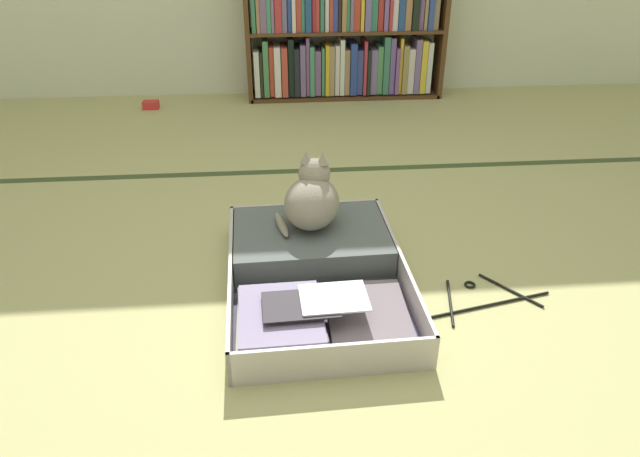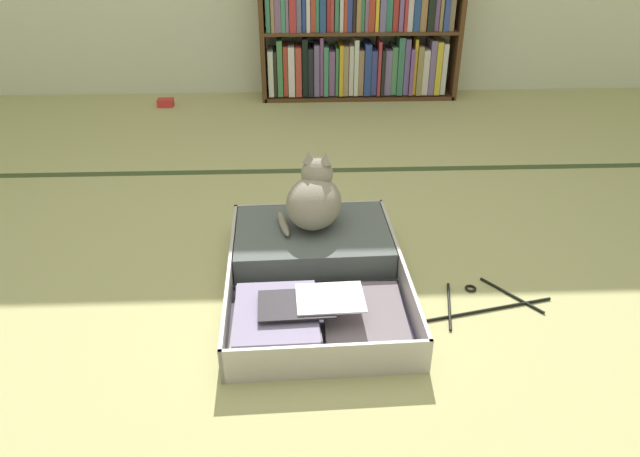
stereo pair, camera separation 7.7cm
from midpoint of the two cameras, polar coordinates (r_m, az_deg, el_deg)
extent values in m
plane|color=tan|center=(2.10, -1.76, -6.04)|extent=(10.00, 10.00, 0.00)
cube|color=#3B4926|center=(3.00, -2.89, 5.60)|extent=(4.80, 0.05, 0.00)
cube|color=#51321B|center=(4.05, -7.61, 18.36)|extent=(0.03, 0.23, 0.88)
cube|color=#51321B|center=(4.19, 11.17, 18.48)|extent=(0.03, 0.23, 0.88)
cube|color=#51321B|center=(4.18, 1.84, 12.85)|extent=(1.28, 0.23, 0.02)
cube|color=#51321B|center=(4.07, 1.94, 18.64)|extent=(1.25, 0.23, 0.02)
cube|color=silver|center=(4.10, -6.68, 14.85)|extent=(0.03, 0.19, 0.30)
cube|color=black|center=(4.10, -6.25, 14.87)|extent=(0.02, 0.19, 0.30)
cube|color=#498650|center=(4.09, -5.83, 15.35)|extent=(0.04, 0.19, 0.37)
cube|color=#BD3F2E|center=(4.11, -5.28, 15.14)|extent=(0.03, 0.19, 0.33)
cube|color=silver|center=(4.09, -4.72, 15.11)|extent=(0.04, 0.19, 0.33)
cube|color=#BE4336|center=(4.09, -4.04, 15.11)|extent=(0.04, 0.19, 0.32)
cube|color=black|center=(4.09, -3.42, 15.52)|extent=(0.04, 0.19, 0.38)
cube|color=black|center=(4.10, -2.86, 15.09)|extent=(0.03, 0.19, 0.31)
cube|color=slate|center=(4.10, -2.29, 15.27)|extent=(0.04, 0.19, 0.34)
cube|color=#7C4E86|center=(4.10, -1.83, 15.63)|extent=(0.02, 0.19, 0.38)
cube|color=#408764|center=(4.10, -1.40, 15.22)|extent=(0.03, 0.19, 0.32)
cube|color=slate|center=(4.12, -0.85, 15.07)|extent=(0.04, 0.19, 0.29)
cube|color=#3C7D4F|center=(4.11, -0.36, 15.20)|extent=(0.02, 0.19, 0.31)
cube|color=gold|center=(4.11, 0.06, 15.30)|extent=(0.03, 0.19, 0.33)
cube|color=#99845F|center=(4.11, 0.50, 15.28)|extent=(0.03, 0.19, 0.33)
cube|color=silver|center=(4.12, 1.01, 15.32)|extent=(0.03, 0.19, 0.33)
cube|color=silver|center=(4.12, 1.49, 15.58)|extent=(0.03, 0.19, 0.37)
cube|color=#A07757|center=(4.14, 1.95, 15.15)|extent=(0.03, 0.19, 0.30)
cube|color=navy|center=(4.13, 2.59, 15.39)|extent=(0.04, 0.19, 0.34)
cube|color=#3B458E|center=(4.15, 3.18, 15.15)|extent=(0.04, 0.19, 0.29)
cube|color=#B0303D|center=(4.13, 3.69, 15.49)|extent=(0.02, 0.19, 0.35)
cube|color=black|center=(4.14, 4.04, 15.12)|extent=(0.02, 0.19, 0.30)
cube|color=slate|center=(4.16, 4.52, 15.15)|extent=(0.04, 0.19, 0.30)
cube|color=#4C8958|center=(4.17, 5.10, 15.29)|extent=(0.04, 0.19, 0.32)
cube|color=#38725C|center=(4.16, 5.71, 15.67)|extent=(0.04, 0.19, 0.38)
cube|color=#6A5498|center=(4.17, 6.27, 15.62)|extent=(0.03, 0.19, 0.37)
cube|color=#7B4E91|center=(4.17, 6.75, 15.14)|extent=(0.02, 0.19, 0.30)
cube|color=gold|center=(4.18, 7.06, 15.61)|extent=(0.02, 0.19, 0.37)
cube|color=olive|center=(4.18, 7.50, 15.26)|extent=(0.03, 0.19, 0.32)
cube|color=silver|center=(4.20, 8.04, 15.11)|extent=(0.04, 0.19, 0.30)
cube|color=slate|center=(4.20, 8.66, 15.49)|extent=(0.04, 0.19, 0.36)
cube|color=gold|center=(4.21, 9.22, 15.42)|extent=(0.04, 0.19, 0.35)
cube|color=silver|center=(4.23, 9.75, 15.35)|extent=(0.03, 0.19, 0.34)
cube|color=#3A825E|center=(4.02, -7.12, 20.71)|extent=(0.03, 0.19, 0.31)
cube|color=#997351|center=(4.01, -6.68, 20.73)|extent=(0.02, 0.19, 0.31)
cube|color=slate|center=(4.01, -6.19, 20.95)|extent=(0.04, 0.19, 0.34)
cube|color=#3E8A62|center=(4.01, -5.65, 20.67)|extent=(0.03, 0.19, 0.30)
cube|color=slate|center=(4.01, -5.29, 21.13)|extent=(0.02, 0.19, 0.36)
cube|color=#BD3235|center=(4.01, -4.74, 20.80)|extent=(0.04, 0.19, 0.31)
cube|color=#2D478F|center=(4.03, -3.65, 20.95)|extent=(0.02, 0.19, 0.32)
cube|color=silver|center=(4.01, -3.24, 21.09)|extent=(0.02, 0.19, 0.34)
cube|color=#BB4131|center=(4.03, -2.76, 20.97)|extent=(0.03, 0.19, 0.32)
cube|color=#377F63|center=(4.03, -2.33, 20.78)|extent=(0.02, 0.19, 0.29)
cube|color=#AE2B30|center=(4.03, -1.29, 21.31)|extent=(0.02, 0.19, 0.37)
cube|color=#B03938|center=(4.03, -0.93, 21.18)|extent=(0.02, 0.19, 0.35)
cube|color=silver|center=(4.03, -0.01, 21.08)|extent=(0.02, 0.19, 0.33)
cube|color=#B83C28|center=(4.03, 0.39, 21.17)|extent=(0.02, 0.19, 0.35)
cube|color=#2E3C93|center=(4.03, 0.79, 20.85)|extent=(0.03, 0.19, 0.30)
cube|color=black|center=(4.03, 1.22, 21.12)|extent=(0.02, 0.19, 0.34)
cube|color=#A3794D|center=(4.03, 1.64, 20.90)|extent=(0.03, 0.19, 0.31)
cube|color=#378656|center=(4.05, 2.02, 20.99)|extent=(0.02, 0.19, 0.32)
cube|color=slate|center=(4.04, 2.41, 21.21)|extent=(0.02, 0.19, 0.35)
cube|color=#B53926|center=(4.05, 2.88, 21.04)|extent=(0.04, 0.19, 0.32)
cube|color=yellow|center=(4.05, 3.41, 20.84)|extent=(0.02, 0.19, 0.30)
cube|color=#357362|center=(4.07, 4.55, 21.14)|extent=(0.04, 0.19, 0.34)
cube|color=#AD2F2B|center=(4.08, 5.18, 21.18)|extent=(0.03, 0.19, 0.35)
cube|color=#B23338|center=(4.07, 6.17, 21.12)|extent=(0.02, 0.19, 0.35)
cube|color=navy|center=(4.09, 7.18, 20.83)|extent=(0.04, 0.19, 0.31)
cube|color=#A4754A|center=(4.10, 7.83, 21.01)|extent=(0.04, 0.19, 0.33)
cube|color=black|center=(4.11, 8.55, 20.86)|extent=(0.04, 0.19, 0.32)
cube|color=#7B5190|center=(4.13, 9.07, 20.84)|extent=(0.03, 0.19, 0.31)
cube|color=#9B8453|center=(4.14, 9.47, 20.67)|extent=(0.02, 0.19, 0.29)
cube|color=#324796|center=(4.13, 9.99, 20.80)|extent=(0.03, 0.19, 0.32)
cube|color=#8E7458|center=(4.16, 10.47, 20.78)|extent=(0.03, 0.19, 0.31)
cube|color=#BDB3B2|center=(1.93, -0.69, -9.67)|extent=(0.63, 0.46, 0.01)
cube|color=#BDB3B2|center=(1.73, 0.08, -12.79)|extent=(0.61, 0.03, 0.12)
cube|color=#BDB3B2|center=(1.89, -9.87, -8.91)|extent=(0.03, 0.44, 0.12)
cube|color=#BDB3B2|center=(1.94, 8.23, -7.66)|extent=(0.03, 0.44, 0.12)
cube|color=#4B4859|center=(1.92, -0.69, -9.44)|extent=(0.60, 0.44, 0.01)
cube|color=#BDB3B2|center=(2.28, -1.86, -2.62)|extent=(0.63, 0.46, 0.01)
cube|color=#BDB3B2|center=(2.44, -2.33, 1.18)|extent=(0.61, 0.03, 0.12)
cube|color=#BDB3B2|center=(2.26, -9.50, -1.88)|extent=(0.03, 0.44, 0.12)
cube|color=#BDB3B2|center=(2.30, 5.59, -0.98)|extent=(0.03, 0.44, 0.12)
cube|color=#4B4859|center=(2.28, -1.87, -2.41)|extent=(0.60, 0.44, 0.01)
cylinder|color=black|center=(2.09, -1.33, -5.58)|extent=(0.59, 0.04, 0.02)
cube|color=#93699D|center=(1.90, -5.09, -9.54)|extent=(0.27, 0.35, 0.02)
cube|color=#A9A98B|center=(1.89, -5.24, -8.97)|extent=(0.27, 0.36, 0.02)
cube|color=slate|center=(1.89, -5.04, -8.33)|extent=(0.28, 0.33, 0.01)
cube|color=gray|center=(1.87, -5.07, -8.24)|extent=(0.27, 0.33, 0.01)
cube|color=#9C7F9D|center=(1.93, 3.75, -8.99)|extent=(0.26, 0.37, 0.01)
cube|color=slate|center=(1.92, 3.56, -8.44)|extent=(0.26, 0.37, 0.01)
cube|color=white|center=(1.88, 0.18, -6.74)|extent=(0.22, 0.17, 0.01)
cube|color=black|center=(1.86, -3.13, -7.42)|extent=(0.25, 0.17, 0.01)
cube|color=#575D5C|center=(2.25, -1.89, -1.31)|extent=(0.59, 0.43, 0.11)
torus|color=white|center=(2.26, -0.93, 0.32)|extent=(0.11, 0.11, 0.01)
cylinder|color=black|center=(2.43, -6.27, 0.81)|extent=(0.02, 0.02, 0.11)
cylinder|color=black|center=(2.45, 1.62, 1.26)|extent=(0.02, 0.02, 0.11)
cube|color=#308744|center=(1.72, -6.28, -12.71)|extent=(0.04, 0.00, 0.03)
cube|color=red|center=(1.72, -6.17, -12.81)|extent=(0.03, 0.00, 0.02)
cube|color=white|center=(1.75, -4.36, -13.80)|extent=(0.04, 0.00, 0.02)
cube|color=#378241|center=(1.77, 6.92, -12.06)|extent=(0.04, 0.00, 0.02)
ellipsoid|color=gray|center=(2.20, -1.81, 2.47)|extent=(0.26, 0.29, 0.19)
ellipsoid|color=gray|center=(2.28, -1.45, 2.28)|extent=(0.16, 0.12, 0.11)
sphere|color=gray|center=(2.21, -1.56, 5.34)|extent=(0.12, 0.12, 0.12)
cone|color=gray|center=(2.17, -0.75, 6.87)|extent=(0.05, 0.05, 0.05)
cone|color=gray|center=(2.18, -2.48, 6.99)|extent=(0.05, 0.05, 0.05)
sphere|color=gold|center=(2.25, -0.76, 5.98)|extent=(0.02, 0.02, 0.02)
sphere|color=gold|center=(2.26, -1.86, 6.06)|extent=(0.02, 0.02, 0.02)
ellipsoid|color=gray|center=(2.23, -4.73, 0.38)|extent=(0.07, 0.19, 0.03)
cylinder|color=black|center=(2.10, 15.05, -7.21)|extent=(0.47, 0.12, 0.01)
cylinder|color=black|center=(2.08, 11.48, -7.06)|extent=(0.06, 0.26, 0.01)
cylinder|color=black|center=(2.19, 17.00, -5.76)|extent=(0.17, 0.21, 0.01)
torus|color=black|center=(2.18, 13.35, -5.33)|extent=(0.05, 0.05, 0.01)
cube|color=red|center=(4.08, -16.63, 11.42)|extent=(0.10, 0.07, 0.05)
camera|label=1|loc=(0.04, -91.08, -0.62)|focal=32.98mm
camera|label=2|loc=(0.04, 88.92, 0.62)|focal=32.98mm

